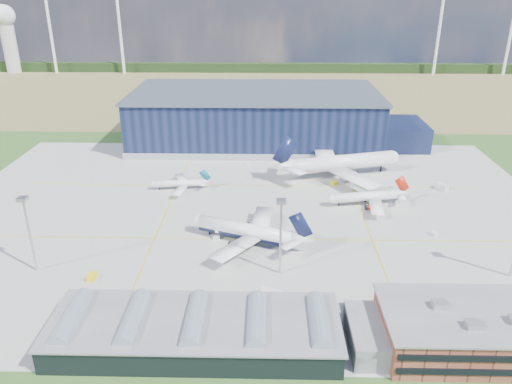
# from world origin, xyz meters

# --- Properties ---
(ground) EXTENTS (600.00, 600.00, 0.00)m
(ground) POSITION_xyz_m (0.00, 0.00, 0.00)
(ground) COLOR #315821
(ground) RESTS_ON ground
(apron) EXTENTS (220.00, 160.00, 0.08)m
(apron) POSITION_xyz_m (0.00, 10.00, 0.03)
(apron) COLOR #9B9B96
(apron) RESTS_ON ground
(farmland) EXTENTS (600.00, 220.00, 0.01)m
(farmland) POSITION_xyz_m (0.00, 220.00, 0.00)
(farmland) COLOR olive
(farmland) RESTS_ON ground
(treeline) EXTENTS (600.00, 8.00, 8.00)m
(treeline) POSITION_xyz_m (0.00, 300.00, 4.00)
(treeline) COLOR black
(treeline) RESTS_ON ground
(horizon_dressing) EXTENTS (440.20, 18.00, 70.00)m
(horizon_dressing) POSITION_xyz_m (-191.30, 294.39, 34.20)
(horizon_dressing) COLOR white
(horizon_dressing) RESTS_ON ground
(hangar) EXTENTS (145.00, 62.00, 26.10)m
(hangar) POSITION_xyz_m (2.81, 94.80, 11.62)
(hangar) COLOR black
(hangar) RESTS_ON ground
(ops_building) EXTENTS (46.00, 23.00, 10.90)m
(ops_building) POSITION_xyz_m (55.01, -60.00, 4.79)
(ops_building) COLOR brown
(ops_building) RESTS_ON ground
(glass_concourse) EXTENTS (78.00, 23.00, 8.60)m
(glass_concourse) POSITION_xyz_m (-6.45, -60.00, 3.69)
(glass_concourse) COLOR black
(glass_concourse) RESTS_ON ground
(light_mast_west) EXTENTS (2.60, 2.60, 23.00)m
(light_mast_west) POSITION_xyz_m (-60.00, -30.00, 15.43)
(light_mast_west) COLOR #ADB0B4
(light_mast_west) RESTS_ON ground
(light_mast_center) EXTENTS (2.60, 2.60, 23.00)m
(light_mast_center) POSITION_xyz_m (10.00, -30.00, 15.43)
(light_mast_center) COLOR #ADB0B4
(light_mast_center) RESTS_ON ground
(airliner_navy) EXTENTS (53.11, 52.60, 13.45)m
(airliner_navy) POSITION_xyz_m (-0.52, -12.00, 6.72)
(airliner_navy) COLOR white
(airliner_navy) RESTS_ON ground
(airliner_red) EXTENTS (36.79, 36.24, 10.34)m
(airliner_red) POSITION_xyz_m (42.47, 17.50, 5.17)
(airliner_red) COLOR white
(airliner_red) RESTS_ON ground
(airliner_widebody) EXTENTS (71.85, 70.99, 18.97)m
(airliner_widebody) POSITION_xyz_m (37.99, 46.60, 9.48)
(airliner_widebody) COLOR white
(airliner_widebody) RESTS_ON ground
(airliner_regional) EXTENTS (26.82, 26.35, 7.92)m
(airliner_regional) POSITION_xyz_m (-28.92, 30.63, 3.96)
(airliner_regional) COLOR white
(airliner_regional) RESTS_ON ground
(gse_tug_a) EXTENTS (2.40, 3.74, 1.52)m
(gse_tug_a) POSITION_xyz_m (-42.55, -34.19, 0.76)
(gse_tug_a) COLOR yellow
(gse_tug_a) RESTS_ON ground
(gse_tug_b) EXTENTS (1.86, 2.79, 1.21)m
(gse_tug_b) POSITION_xyz_m (-7.90, -46.00, 0.60)
(gse_tug_b) COLOR yellow
(gse_tug_b) RESTS_ON ground
(gse_van_a) EXTENTS (6.35, 4.19, 2.55)m
(gse_van_a) POSITION_xyz_m (7.56, -42.53, 1.28)
(gse_van_a) COLOR silver
(gse_van_a) RESTS_ON ground
(gse_cart_a) EXTENTS (2.78, 3.24, 1.19)m
(gse_cart_a) POSITION_xyz_m (60.86, -6.07, 0.59)
(gse_cart_a) COLOR silver
(gse_cart_a) RESTS_ON ground
(gse_van_b) EXTENTS (4.83, 5.88, 2.46)m
(gse_van_b) POSITION_xyz_m (75.52, 32.40, 1.23)
(gse_van_b) COLOR silver
(gse_van_b) RESTS_ON ground
(gse_tug_c) EXTENTS (2.81, 3.39, 1.27)m
(gse_tug_c) POSITION_xyz_m (33.43, 37.14, 0.64)
(gse_tug_c) COLOR yellow
(gse_tug_c) RESTS_ON ground
(gse_cart_b) EXTENTS (3.40, 2.71, 1.29)m
(gse_cart_b) POSITION_xyz_m (-2.22, 58.93, 0.65)
(gse_cart_b) COLOR silver
(gse_cart_b) RESTS_ON ground
(airstair) EXTENTS (3.70, 5.98, 3.57)m
(airstair) POSITION_xyz_m (-10.02, -7.60, 1.79)
(airstair) COLOR silver
(airstair) RESTS_ON ground
(car_a) EXTENTS (3.65, 1.57, 1.23)m
(car_a) POSITION_xyz_m (53.88, -42.54, 0.61)
(car_a) COLOR #99999E
(car_a) RESTS_ON ground
(car_b) EXTENTS (4.09, 2.59, 1.27)m
(car_b) POSITION_xyz_m (44.27, -48.00, 0.64)
(car_b) COLOR #99999E
(car_b) RESTS_ON ground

